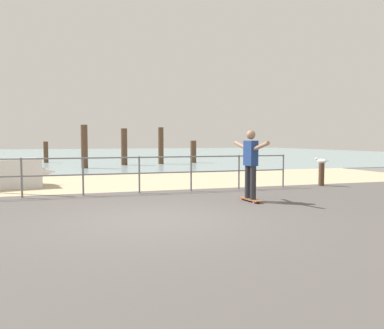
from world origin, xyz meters
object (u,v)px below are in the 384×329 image
Objects in this scene: seagull at (321,161)px; skateboarder at (251,160)px; skateboard at (250,199)px; bollard_short at (321,175)px.

skateboarder is at bearing -148.25° from seagull.
skateboard is 4.22m from bollard_short.
skateboard is 4.27m from seagull.
bollard_short is 1.65× the size of seagull.
seagull reaches higher than skateboard.
seagull is at bearing 31.75° from skateboard.
skateboard is 1.09× the size of bollard_short.
bollard_short is (3.58, 2.20, -0.64)m from skateboarder.
skateboarder reaches higher than seagull.
skateboarder reaches higher than bollard_short.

